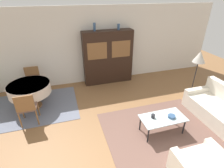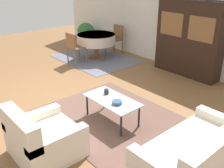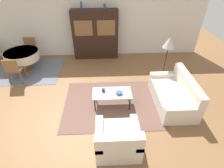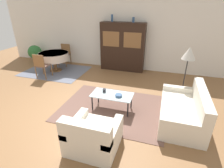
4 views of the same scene
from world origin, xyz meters
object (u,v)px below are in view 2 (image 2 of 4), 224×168
coffee_table (112,101)px  cup (106,92)px  display_cabinet (189,39)px  dining_table (96,39)px  bowl (117,102)px  couch (199,155)px  dining_chair_near (74,46)px  potted_plant (86,32)px  dining_chair_far (116,37)px  armchair (42,139)px

coffee_table → cup: (-0.24, 0.07, 0.09)m
display_cabinet → dining_table: 2.81m
cup → bowl: 0.45m
couch → coffee_table: 1.79m
coffee_table → couch: bearing=0.5°
dining_chair_near → potted_plant: size_ratio=1.14×
dining_chair_far → bowl: dining_chair_far is taller
display_cabinet → dining_chair_near: (-2.62, -1.77, -0.43)m
armchair → dining_table: (-3.18, 3.49, 0.32)m
couch → potted_plant: 7.02m
couch → coffee_table: couch is taller
coffee_table → potted_plant: size_ratio=1.34×
coffee_table → display_cabinet: 3.14m
display_cabinet → dining_table: display_cabinet is taller
armchair → dining_chair_far: bearing=126.5°
couch → coffee_table: size_ratio=1.62×
dining_table → cup: dining_table is taller
dining_chair_far → couch: bearing=149.7°
coffee_table → display_cabinet: (-0.51, 3.04, 0.56)m
dining_table → cup: (2.89, -2.01, -0.11)m
display_cabinet → potted_plant: size_ratio=2.39×
couch → cup: couch is taller
dining_table → cup: bearing=-34.8°
display_cabinet → dining_chair_near: size_ratio=2.10×
dining_chair_near → cup: dining_chair_near is taller
dining_chair_near → bowl: bearing=-21.8°
cup → potted_plant: 5.19m
dining_table → potted_plant: (-1.53, 0.71, -0.15)m
couch → dining_table: 5.33m
dining_chair_near → dining_chair_far: same height
couch → potted_plant: size_ratio=2.16×
cup → dining_table: bearing=145.2°
dining_chair_far → potted_plant: size_ratio=1.14×
armchair → dining_chair_far: size_ratio=1.04×
armchair → dining_table: size_ratio=0.80×
couch → dining_chair_near: 5.07m
armchair → display_cabinet: size_ratio=0.49×
display_cabinet → bowl: size_ratio=11.14×
cup → coffee_table: bearing=-15.6°
couch → cup: (-2.02, 0.05, 0.21)m
cup → bowl: bearing=-15.7°
couch → display_cabinet: (-2.29, 3.03, 0.67)m
dining_chair_far → potted_plant: 1.54m
dining_chair_near → potted_plant: (-1.53, 1.52, -0.07)m
dining_table → bowl: dining_table is taller
armchair → potted_plant: (-4.71, 4.20, 0.17)m
dining_table → dining_chair_far: size_ratio=1.29×
dining_chair_near → couch: bearing=-14.4°
coffee_table → potted_plant: potted_plant is taller
dining_chair_near → cup: (2.89, -1.21, -0.04)m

